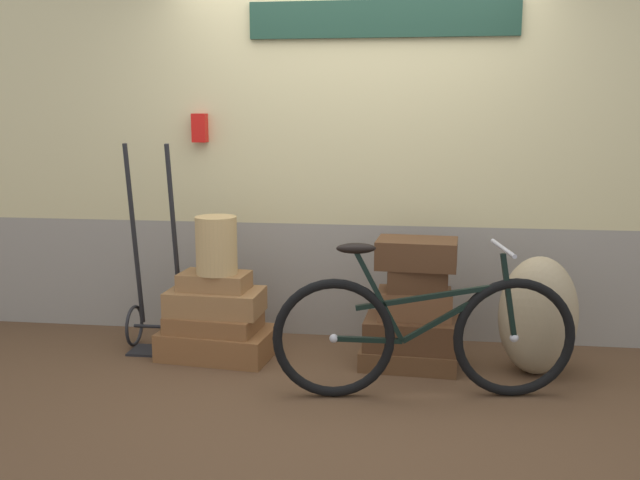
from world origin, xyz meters
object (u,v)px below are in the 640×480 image
Objects in this scene: suitcase_2 at (215,301)px; suitcase_7 at (417,280)px; suitcase_0 at (218,343)px; suitcase_4 at (409,356)px; wicker_basket at (216,245)px; suitcase_8 at (417,253)px; bicycle at (423,335)px; suitcase_5 at (412,333)px; luggage_trolley at (156,300)px; suitcase_3 at (215,281)px; suitcase_1 at (214,322)px; suitcase_6 at (415,304)px; burlap_sack at (538,316)px.

suitcase_7 reaches higher than suitcase_2.
suitcase_4 is (1.27, -0.01, -0.03)m from suitcase_0.
suitcase_7 is at bearing -0.02° from wicker_basket.
suitcase_8 is (1.30, 0.02, 0.64)m from suitcase_0.
suitcase_2 is 1.23× the size of suitcase_8.
bicycle reaches higher than suitcase_8.
suitcase_5 is (0.02, -0.01, 0.16)m from suitcase_4.
suitcase_3 is at bearing -12.34° from luggage_trolley.
wicker_basket is at bearing -177.38° from suitcase_5.
suitcase_1 is 1.31× the size of suitcase_3.
suitcase_2 is 1.30m from suitcase_6.
luggage_trolley reaches higher than suitcase_8.
wicker_basket is at bearing -29.53° from suitcase_0.
suitcase_0 is 1.92× the size of wicker_basket.
suitcase_7 is at bearing 5.97° from suitcase_0.
bicycle reaches higher than burlap_sack.
suitcase_8 is at bearing 71.01° from suitcase_5.
suitcase_5 is 0.78m from burlap_sack.
wicker_basket is at bearing -36.17° from suitcase_3.
suitcase_3 is 1.21× the size of suitcase_7.
suitcase_2 is 1.36m from suitcase_8.
suitcase_8 is at bearing -2.92° from luggage_trolley.
suitcase_4 is 1.75m from luggage_trolley.
suitcase_8 reaches higher than suitcase_7.
suitcase_0 is at bearing 144.12° from wicker_basket.
luggage_trolley reaches higher than suitcase_1.
suitcase_6 reaches higher than suitcase_1.
burlap_sack is (0.75, -0.05, -0.03)m from suitcase_6.
suitcase_3 is (-0.01, 0.01, 0.14)m from suitcase_2.
suitcase_8 is 0.83m from burlap_sack.
suitcase_3 reaches higher than suitcase_0.
bicycle is (1.35, -0.50, 0.28)m from suitcase_0.
suitcase_0 is 1.33m from suitcase_6.
luggage_trolley is at bearing 178.88° from suitcase_5.
luggage_trolley is 2.51m from burlap_sack.
suitcase_1 is at bearing -136.58° from suitcase_0.
suitcase_3 reaches higher than suitcase_5.
suitcase_6 reaches higher than suitcase_2.
suitcase_7 is at bearing -78.85° from suitcase_8.
suitcase_1 is at bearing -169.73° from wicker_basket.
suitcase_6 is (0.01, 0.03, 0.19)m from suitcase_5.
suitcase_0 is 1.19× the size of suitcase_4.
suitcase_5 is at bearing -0.57° from wicker_basket.
suitcase_4 is 0.67m from suitcase_8.
luggage_trolley is at bearing 176.56° from burlap_sack.
suitcase_3 is at bearing 179.39° from suitcase_6.
suitcase_0 is at bearing -175.05° from suitcase_8.
wicker_basket reaches higher than bicycle.
suitcase_4 is at bearing 99.41° from bicycle.
suitcase_7 is 1.31m from wicker_basket.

